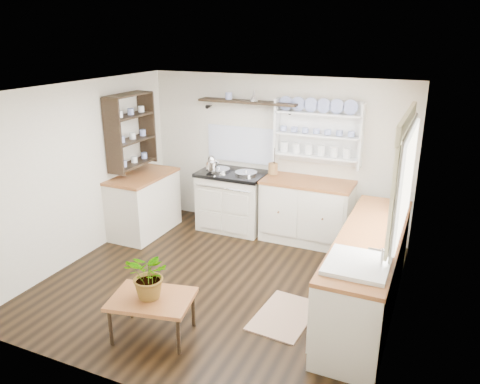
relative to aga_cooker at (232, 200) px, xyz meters
The scene contains 19 objects.
floor 1.73m from the aga_cooker, 70.46° to the right, with size 4.00×3.80×0.01m, color black.
wall_back 0.95m from the aga_cooker, 30.67° to the left, with size 4.00×0.02×2.30m, color beige.
wall_right 3.08m from the aga_cooker, 31.54° to the right, with size 0.02×3.80×2.30m, color beige.
wall_left 2.24m from the aga_cooker, 132.59° to the right, with size 0.02×3.80×2.30m, color beige.
ceiling 2.48m from the aga_cooker, 70.46° to the right, with size 4.00×3.80×0.01m, color white.
window 3.09m from the aga_cooker, 29.53° to the right, with size 0.08×1.55×1.22m.
aga_cooker is the anchor object (origin of this frame).
back_cabinets 1.16m from the aga_cooker, ahead, with size 1.27×0.63×0.90m.
right_cabinets 2.69m from the aga_cooker, 33.07° to the right, with size 0.62×2.43×0.90m.
belfast_sink 3.18m from the aga_cooker, 44.52° to the right, with size 0.55×0.60×0.45m.
left_cabinets 1.32m from the aga_cooker, 149.63° to the right, with size 0.62×1.13×0.90m.
plate_rack 1.66m from the aga_cooker, 13.68° to the left, with size 1.20×0.22×0.90m.
high_shelf 1.47m from the aga_cooker, 52.89° to the left, with size 1.50×0.29×0.16m.
left_shelving 1.81m from the aga_cooker, 152.44° to the right, with size 0.28×0.80×1.05m, color black.
kettle 0.66m from the aga_cooker, 156.86° to the right, with size 0.18×0.18×0.21m, color silver, non-canonical shape.
utensil_crock 0.81m from the aga_cooker, 10.39° to the left, with size 0.14×0.14×0.16m, color brown.
center_table 2.80m from the aga_cooker, 81.54° to the right, with size 0.89×0.71×0.43m.
potted_plant 2.81m from the aga_cooker, 81.54° to the right, with size 0.44×0.38×0.49m, color #3F7233.
floor_rug 2.50m from the aga_cooker, 52.18° to the right, with size 0.55×0.85×0.02m, color #8B6A51.
Camera 1 is at (2.26, -4.48, 2.89)m, focal length 35.00 mm.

